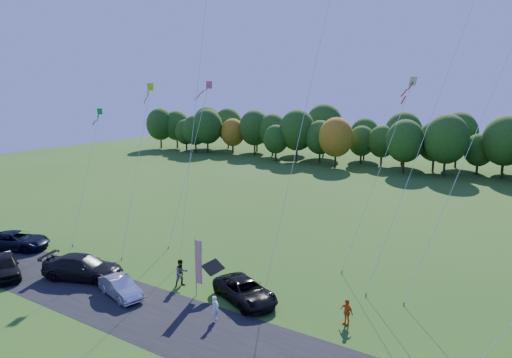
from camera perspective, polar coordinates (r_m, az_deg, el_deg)
The scene contains 20 objects.
ground at distance 32.02m, azimuth -5.98°, elevation -14.20°, with size 160.00×160.00×0.00m, color #274E14.
asphalt_strip at distance 29.35m, azimuth -11.07°, elevation -16.86°, with size 90.00×6.00×0.01m, color black.
tree_line at distance 80.74m, azimuth 19.10°, elevation 0.87°, with size 116.00×12.00×10.00m, color #1E4711, non-canonical shape.
black_suv at distance 30.74m, azimuth -1.38°, elevation -13.78°, with size 2.40×5.20×1.45m, color black.
silver_sedan at distance 32.64m, azimuth -16.58°, elevation -12.84°, with size 1.40×4.01×1.32m, color silver.
dark_truck_a at distance 36.31m, azimuth -20.81°, elevation -10.26°, with size 2.42×5.96×1.73m, color black.
dark_truck_b at distance 39.10m, azimuth -28.96°, elevation -9.49°, with size 1.93×4.80×1.64m, color black.
dark_suv_west at distance 45.00m, azimuth -27.75°, elevation -6.81°, with size 2.55×5.53×1.54m, color black.
person_tailgate_a at distance 28.46m, azimuth -5.12°, elevation -15.83°, with size 0.58×0.38×1.59m, color white.
person_tailgate_b at distance 33.18m, azimuth -9.33°, elevation -11.52°, with size 0.94×0.73×1.94m, color gray.
person_east at distance 28.51m, azimuth 11.25°, elevation -15.97°, with size 0.93×0.39×1.59m, color #D16113.
feather_flag at distance 30.97m, azimuth -7.27°, elevation -10.17°, with size 0.53×0.08×4.04m.
kite_delta_blue at distance 38.89m, azimuth -7.04°, elevation 14.51°, with size 4.33×10.45×32.34m.
kite_parafoil_orange at distance 34.80m, azimuth 21.44°, elevation 8.27°, with size 6.55×12.71×25.18m.
kite_delta_red at distance 32.94m, azimuth 6.39°, elevation 9.74°, with size 2.48×9.87×25.32m.
kite_parafoil_rainbow at distance 32.44m, azimuth 25.19°, elevation 3.72°, with size 6.53×8.28×20.41m.
kite_diamond_yellow at distance 41.11m, azimuth -14.65°, elevation 1.54°, with size 4.07×8.06×14.60m.
kite_diamond_green at distance 45.44m, azimuth -20.38°, elevation 0.57°, with size 3.75×6.99×12.10m.
kite_diamond_white at distance 35.80m, azimuth 15.00°, elevation 0.50°, with size 3.61×6.20×15.02m.
kite_diamond_pink at distance 42.61m, azimuth -8.24°, elevation 2.30°, with size 2.31×8.87×14.83m.
Camera 1 is at (18.21, -22.45, 13.76)m, focal length 32.00 mm.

